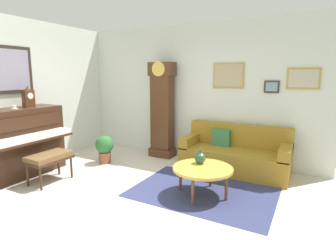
{
  "coord_description": "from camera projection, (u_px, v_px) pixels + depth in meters",
  "views": [
    {
      "loc": [
        2.25,
        -2.85,
        1.76
      ],
      "look_at": [
        -0.06,
        1.39,
        0.95
      ],
      "focal_mm": 28.9,
      "sensor_mm": 36.0,
      "label": 1
    }
  ],
  "objects": [
    {
      "name": "green_jug",
      "position": [
        200.0,
        158.0,
        4.1
      ],
      "size": [
        0.17,
        0.17,
        0.24
      ],
      "color": "#234C33",
      "rests_on": "coffee_table"
    },
    {
      "name": "teacup",
      "position": [
        14.0,
        108.0,
        4.55
      ],
      "size": [
        0.12,
        0.12,
        0.06
      ],
      "color": "white",
      "rests_on": "piano"
    },
    {
      "name": "wall_back",
      "position": [
        194.0,
        92.0,
        5.66
      ],
      "size": [
        5.3,
        0.13,
        2.8
      ],
      "color": "silver",
      "rests_on": "ground_plane"
    },
    {
      "name": "potted_plant",
      "position": [
        105.0,
        147.0,
        5.44
      ],
      "size": [
        0.36,
        0.36,
        0.56
      ],
      "color": "#935138",
      "rests_on": "ground_plane"
    },
    {
      "name": "piano_bench",
      "position": [
        49.0,
        158.0,
        4.45
      ],
      "size": [
        0.42,
        0.7,
        0.48
      ],
      "color": "#3D2316",
      "rests_on": "ground_plane"
    },
    {
      "name": "ground_plane",
      "position": [
        125.0,
        204.0,
        3.83
      ],
      "size": [
        6.4,
        6.0,
        0.1
      ],
      "primitive_type": "cube",
      "color": "beige"
    },
    {
      "name": "mantel_clock",
      "position": [
        28.0,
        97.0,
        4.8
      ],
      "size": [
        0.13,
        0.18,
        0.38
      ],
      "color": "#4C2B19",
      "rests_on": "piano"
    },
    {
      "name": "piano",
      "position": [
        19.0,
        142.0,
        4.72
      ],
      "size": [
        0.87,
        1.44,
        1.19
      ],
      "color": "#3D2316",
      "rests_on": "ground_plane"
    },
    {
      "name": "couch",
      "position": [
        235.0,
        154.0,
        4.98
      ],
      "size": [
        1.9,
        0.8,
        0.84
      ],
      "color": "olive",
      "rests_on": "ground_plane"
    },
    {
      "name": "coffee_table",
      "position": [
        203.0,
        169.0,
        3.95
      ],
      "size": [
        0.88,
        0.88,
        0.43
      ],
      "color": "gold",
      "rests_on": "ground_plane"
    },
    {
      "name": "grandfather_clock",
      "position": [
        162.0,
        112.0,
        5.79
      ],
      "size": [
        0.52,
        0.34,
        2.03
      ],
      "color": "#4C2B19",
      "rests_on": "ground_plane"
    },
    {
      "name": "area_rug",
      "position": [
        203.0,
        191.0,
        4.13
      ],
      "size": [
        2.1,
        1.5,
        0.01
      ],
      "primitive_type": "cube",
      "color": "navy",
      "rests_on": "ground_plane"
    },
    {
      "name": "wall_left",
      "position": [
        6.0,
        95.0,
        4.81
      ],
      "size": [
        0.13,
        4.9,
        2.8
      ],
      "color": "silver",
      "rests_on": "ground_plane"
    }
  ]
}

